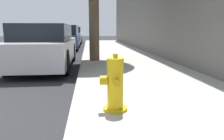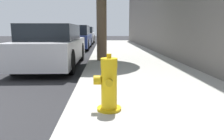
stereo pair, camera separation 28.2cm
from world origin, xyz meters
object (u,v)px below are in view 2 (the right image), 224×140
at_px(parked_car_near, 53,46).
at_px(parked_car_mid, 76,38).
at_px(parked_car_far, 83,36).
at_px(fire_hydrant, 109,85).

bearing_deg(parked_car_near, parked_car_mid, 90.81).
distance_m(parked_car_mid, parked_car_far, 5.30).
xyz_separation_m(parked_car_near, parked_car_mid, (-0.09, 6.72, 0.03)).
xyz_separation_m(fire_hydrant, parked_car_near, (-1.74, 4.45, 0.20)).
xyz_separation_m(parked_car_mid, parked_car_far, (-0.01, 5.30, -0.00)).
height_order(fire_hydrant, parked_car_far, parked_car_far).
xyz_separation_m(parked_car_near, parked_car_far, (-0.11, 12.01, 0.03)).
bearing_deg(parked_car_mid, parked_car_far, 90.16).
bearing_deg(parked_car_far, parked_car_mid, -89.84).
bearing_deg(parked_car_mid, fire_hydrant, -80.67).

